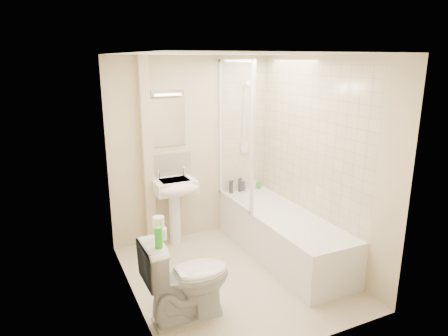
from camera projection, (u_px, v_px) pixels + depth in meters
name	position (u px, v px, depth m)	size (l,w,h in m)	color
floor	(234.00, 276.00, 4.47)	(2.50, 2.50, 0.00)	beige
wall_back	(192.00, 149.00, 5.25)	(2.20, 0.02, 2.40)	beige
wall_left	(129.00, 187.00, 3.70)	(0.02, 2.50, 2.40)	beige
wall_right	(320.00, 162.00, 4.61)	(0.02, 2.50, 2.40)	beige
ceiling	(236.00, 54.00, 3.84)	(2.20, 2.50, 0.02)	white
tile_back	(243.00, 129.00, 5.48)	(0.70, 0.01, 1.75)	beige
tile_right	(310.00, 140.00, 4.72)	(0.01, 2.10, 1.75)	beige
pipe_boxing	(147.00, 155.00, 4.94)	(0.12, 0.12, 2.40)	beige
splashback	(169.00, 165.00, 5.15)	(0.60, 0.01, 0.30)	beige
mirror	(168.00, 123.00, 5.00)	(0.46, 0.01, 0.60)	white
strip_light	(167.00, 93.00, 4.88)	(0.42, 0.07, 0.07)	silver
bathtub	(282.00, 233.00, 4.88)	(0.70, 2.10, 0.55)	white
shower_screen	(235.00, 134.00, 4.95)	(0.04, 0.92, 1.80)	white
shower_fixture	(245.00, 120.00, 5.41)	(0.10, 0.16, 0.99)	white
pedestal_sink	(176.00, 194.00, 5.04)	(0.52, 0.48, 1.00)	white
bottle_black_a	(231.00, 187.00, 5.53)	(0.07, 0.07, 0.17)	black
bottle_white_a	(232.00, 188.00, 5.54)	(0.06, 0.06, 0.15)	silver
bottle_black_b	(240.00, 185.00, 5.59)	(0.06, 0.06, 0.19)	black
bottle_blue	(244.00, 186.00, 5.62)	(0.04, 0.04, 0.13)	navy
bottle_white_b	(255.00, 185.00, 5.69)	(0.05, 0.05, 0.13)	silver
bottle_green	(259.00, 186.00, 5.73)	(0.06, 0.06, 0.09)	green
toilet	(187.00, 278.00, 3.67)	(0.81, 0.47, 0.82)	white
toilet_roll_lower	(161.00, 234.00, 3.50)	(0.11, 0.11, 0.10)	white
toilet_roll_upper	(158.00, 222.00, 3.50)	(0.10, 0.10, 0.10)	white
green_bottle	(159.00, 238.00, 3.33)	(0.06, 0.06, 0.19)	green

